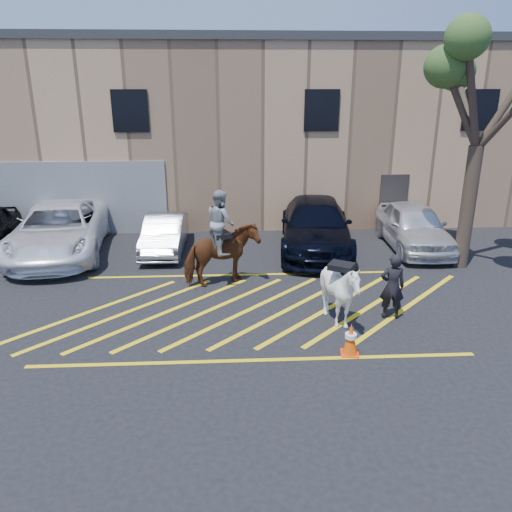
{
  "coord_description": "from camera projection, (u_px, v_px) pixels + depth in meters",
  "views": [
    {
      "loc": [
        -0.46,
        -12.02,
        5.54
      ],
      "look_at": [
        0.2,
        0.2,
        1.3
      ],
      "focal_mm": 35.0,
      "sensor_mm": 36.0,
      "label": 1
    }
  ],
  "objects": [
    {
      "name": "warehouse",
      "position": [
        238.0,
        126.0,
        23.3
      ],
      "size": [
        32.42,
        10.2,
        7.3
      ],
      "color": "tan",
      "rests_on": "ground"
    },
    {
      "name": "tree",
      "position": [
        486.0,
        78.0,
        14.15
      ],
      "size": [
        3.99,
        4.37,
        7.31
      ],
      "color": "#4B3D2D",
      "rests_on": "ground"
    },
    {
      "name": "car_white_suv",
      "position": [
        413.0,
        226.0,
        17.54
      ],
      "size": [
        2.06,
        4.73,
        1.59
      ],
      "primitive_type": "imported",
      "rotation": [
        0.0,
        0.0,
        -0.04
      ],
      "color": "silver",
      "rests_on": "ground"
    },
    {
      "name": "hatching_zone",
      "position": [
        249.0,
        310.0,
        12.9
      ],
      "size": [
        12.6,
        5.12,
        0.01
      ],
      "color": "yellow",
      "rests_on": "ground"
    },
    {
      "name": "car_silver_sedan",
      "position": [
        165.0,
        234.0,
        17.24
      ],
      "size": [
        1.36,
        3.79,
        1.25
      ],
      "primitive_type": "imported",
      "rotation": [
        0.0,
        0.0,
        -0.01
      ],
      "color": "#969CA4",
      "rests_on": "ground"
    },
    {
      "name": "mounted_bay",
      "position": [
        221.0,
        248.0,
        14.18
      ],
      "size": [
        2.32,
        1.71,
        2.79
      ],
      "color": "brown",
      "rests_on": "ground"
    },
    {
      "name": "car_white_pickup",
      "position": [
        59.0,
        230.0,
        16.88
      ],
      "size": [
        3.55,
        6.42,
        1.7
      ],
      "primitive_type": "imported",
      "rotation": [
        0.0,
        0.0,
        0.12
      ],
      "color": "white",
      "rests_on": "ground"
    },
    {
      "name": "saddled_white",
      "position": [
        340.0,
        292.0,
        11.88
      ],
      "size": [
        1.93,
        1.99,
        1.67
      ],
      "color": "white",
      "rests_on": "ground"
    },
    {
      "name": "handler",
      "position": [
        392.0,
        287.0,
        12.22
      ],
      "size": [
        0.65,
        0.47,
        1.66
      ],
      "primitive_type": "imported",
      "rotation": [
        0.0,
        0.0,
        3.01
      ],
      "color": "black",
      "rests_on": "ground"
    },
    {
      "name": "ground",
      "position": [
        249.0,
        305.0,
        13.18
      ],
      "size": [
        90.0,
        90.0,
        0.0
      ],
      "primitive_type": "plane",
      "color": "black",
      "rests_on": "ground"
    },
    {
      "name": "traffic_cone",
      "position": [
        351.0,
        339.0,
        10.68
      ],
      "size": [
        0.43,
        0.43,
        0.73
      ],
      "color": "#FC400A",
      "rests_on": "ground"
    },
    {
      "name": "car_blue_suv",
      "position": [
        315.0,
        226.0,
        17.4
      ],
      "size": [
        3.06,
        6.09,
        1.7
      ],
      "primitive_type": "imported",
      "rotation": [
        0.0,
        0.0,
        -0.12
      ],
      "color": "black",
      "rests_on": "ground"
    }
  ]
}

